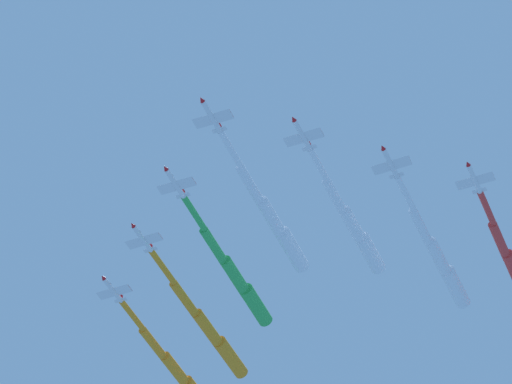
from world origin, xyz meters
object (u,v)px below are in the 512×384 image
object	(u,v)px
jet_starboard_inner	(236,277)
jet_starboard_outer	(177,371)
jet_port_mid	(439,258)
jet_starboard_mid	(209,330)
jet_lead	(273,219)
jet_port_inner	(353,225)

from	to	relation	value
jet_starboard_inner	jet_starboard_outer	xyz separation A→B (m)	(-10.67, -38.86, 1.17)
jet_port_mid	jet_starboard_outer	world-z (taller)	jet_starboard_outer
jet_port_mid	jet_starboard_mid	world-z (taller)	jet_starboard_mid
jet_starboard_inner	jet_starboard_outer	distance (m)	40.32
jet_port_mid	jet_starboard_outer	size ratio (longest dim) A/B	0.97
jet_lead	jet_starboard_mid	distance (m)	41.38
jet_lead	jet_starboard_outer	size ratio (longest dim) A/B	0.96
jet_lead	jet_port_inner	bearing A→B (deg)	152.93
jet_port_mid	jet_starboard_mid	size ratio (longest dim) A/B	0.94
jet_starboard_inner	jet_starboard_mid	xyz separation A→B (m)	(-7.22, -20.23, 0.76)
jet_starboard_inner	jet_starboard_mid	size ratio (longest dim) A/B	0.93
jet_lead	jet_port_inner	distance (m)	18.61
jet_port_mid	jet_port_inner	bearing A→B (deg)	-14.29
jet_starboard_inner	jet_starboard_outer	size ratio (longest dim) A/B	0.96
jet_lead	jet_port_inner	size ratio (longest dim) A/B	1.07
jet_starboard_inner	jet_port_mid	distance (m)	46.97
jet_starboard_inner	jet_port_mid	bearing A→B (deg)	134.88
jet_port_inner	jet_port_mid	xyz separation A→B (m)	(-21.27, 5.42, -1.83)
jet_port_inner	jet_starboard_inner	distance (m)	30.38
jet_starboard_outer	jet_starboard_inner	bearing A→B (deg)	74.64
jet_port_inner	jet_starboard_inner	world-z (taller)	jet_port_inner
jet_port_inner	jet_starboard_outer	world-z (taller)	jet_port_inner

